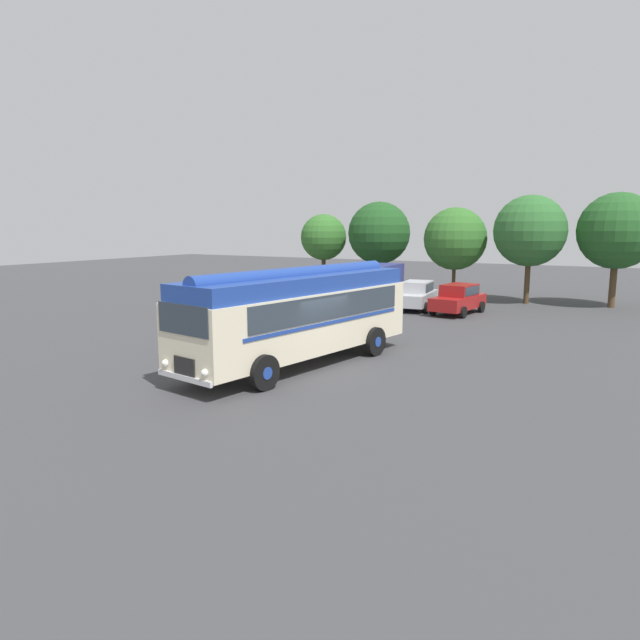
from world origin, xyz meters
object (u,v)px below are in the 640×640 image
at_px(car_mid_left, 458,299).
at_px(box_van, 374,284).
at_px(vintage_bus, 299,312).
at_px(car_near_left, 417,295).

relative_size(car_mid_left, box_van, 0.75).
relative_size(vintage_bus, car_mid_left, 2.36).
xyz_separation_m(vintage_bus, car_mid_left, (1.51, 14.62, -1.05)).
distance_m(vintage_bus, car_near_left, 15.19).
xyz_separation_m(car_mid_left, box_van, (-5.50, 0.62, 0.52)).
height_order(vintage_bus, car_near_left, vintage_bus).
relative_size(car_near_left, box_van, 0.75).
distance_m(car_near_left, box_van, 2.90).
bearing_deg(car_near_left, box_van, 177.56).
bearing_deg(car_mid_left, vintage_bus, -95.89).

